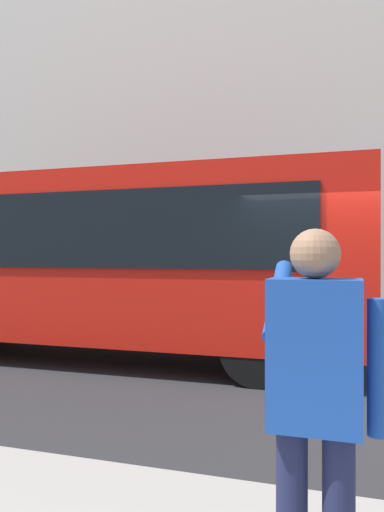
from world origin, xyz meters
The scene contains 4 objects.
ground_plane centered at (0.00, 0.00, 0.00)m, with size 60.00×60.00×0.00m, color #2B2B2D.
building_facade_far centered at (-0.02, -6.80, 5.99)m, with size 28.00×1.55×12.00m.
red_bus centered at (4.08, -0.66, 1.68)m, with size 9.05×2.54×3.08m.
pedestrian_photographer centered at (0.03, 4.70, 1.14)m, with size 0.53×0.52×1.70m.
Camera 1 is at (-0.13, 6.95, 1.74)m, focal length 35.16 mm.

